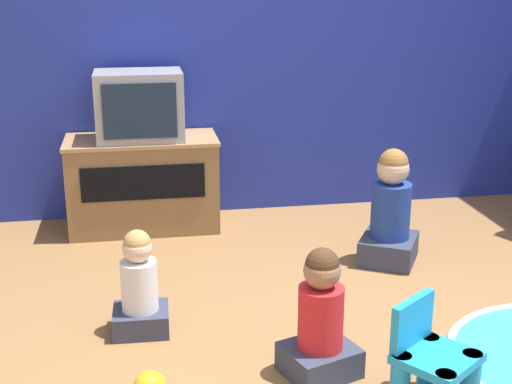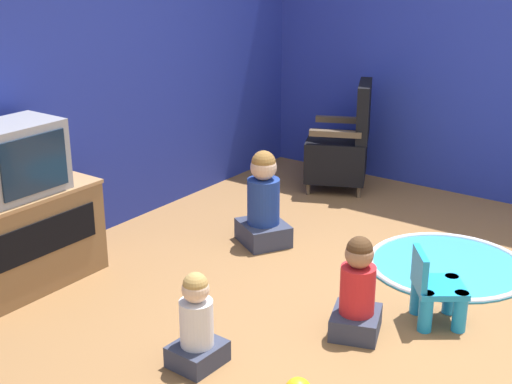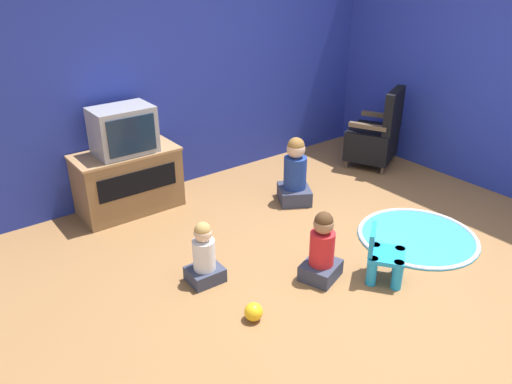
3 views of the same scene
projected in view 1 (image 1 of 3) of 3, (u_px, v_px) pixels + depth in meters
ground_plane at (418, 365)px, 3.19m from camera, size 30.00×30.00×0.00m
wall_back at (253, 29)px, 4.96m from camera, size 5.29×0.12×2.60m
tv_cabinet at (143, 182)px, 4.82m from camera, size 1.01×0.50×0.63m
television at (139, 106)px, 4.64m from camera, size 0.56×0.40×0.45m
yellow_kid_chair at (432, 365)px, 2.85m from camera, size 0.40×0.39×0.44m
child_watching_left at (139, 288)px, 3.43m from camera, size 0.28×0.24×0.53m
child_watching_center at (390, 214)px, 4.25m from camera, size 0.45×0.47×0.70m
child_watching_right at (321, 321)px, 3.05m from camera, size 0.37×0.35×0.59m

